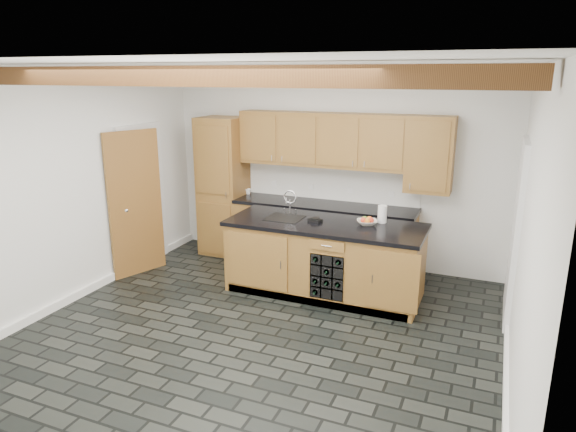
{
  "coord_description": "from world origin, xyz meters",
  "views": [
    {
      "loc": [
        2.23,
        -4.52,
        2.72
      ],
      "look_at": [
        0.01,
        0.8,
        1.11
      ],
      "focal_mm": 32.0,
      "sensor_mm": 36.0,
      "label": 1
    }
  ],
  "objects_px": {
    "island": "(325,258)",
    "fruit_bowl": "(367,222)",
    "kitchen_scale": "(315,220)",
    "paper_towel": "(382,214)"
  },
  "relations": [
    {
      "from": "island",
      "to": "kitchen_scale",
      "type": "xyz_separation_m",
      "value": [
        -0.14,
        0.02,
        0.49
      ]
    },
    {
      "from": "kitchen_scale",
      "to": "island",
      "type": "bearing_deg",
      "value": 10.51
    },
    {
      "from": "island",
      "to": "paper_towel",
      "type": "xyz_separation_m",
      "value": [
        0.64,
        0.3,
        0.57
      ]
    },
    {
      "from": "island",
      "to": "fruit_bowl",
      "type": "relative_size",
      "value": 9.98
    },
    {
      "from": "paper_towel",
      "to": "kitchen_scale",
      "type": "bearing_deg",
      "value": -159.98
    },
    {
      "from": "island",
      "to": "kitchen_scale",
      "type": "distance_m",
      "value": 0.51
    },
    {
      "from": "island",
      "to": "kitchen_scale",
      "type": "height_order",
      "value": "kitchen_scale"
    },
    {
      "from": "island",
      "to": "fruit_bowl",
      "type": "height_order",
      "value": "fruit_bowl"
    },
    {
      "from": "island",
      "to": "paper_towel",
      "type": "distance_m",
      "value": 0.91
    },
    {
      "from": "fruit_bowl",
      "to": "paper_towel",
      "type": "distance_m",
      "value": 0.24
    }
  ]
}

